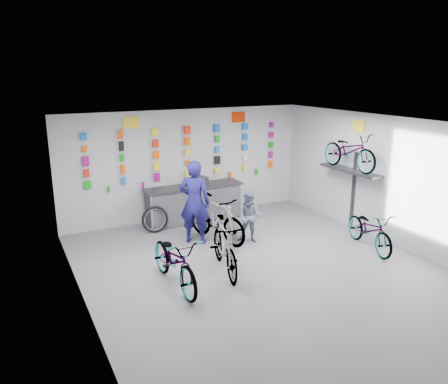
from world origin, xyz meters
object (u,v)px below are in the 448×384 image
bike_right (370,229)px  customer (250,217)px  counter (194,204)px  bike_service (216,218)px  bike_center (225,246)px  clerk (195,202)px  bike_left (175,260)px

bike_right → customer: customer is taller
counter → customer: customer is taller
bike_service → customer: bearing=-49.3°
bike_center → clerk: size_ratio=0.93×
counter → bike_service: (-0.11, -1.60, 0.09)m
bike_left → bike_right: 4.66m
counter → bike_left: bike_left is taller
bike_right → customer: (-2.25, 1.62, 0.16)m
bike_left → customer: customer is taller
bike_left → clerk: clerk is taller
counter → bike_service: bike_service is taller
counter → clerk: bearing=-112.9°
bike_center → bike_left: bearing=-161.7°
counter → bike_center: bearing=-102.8°
bike_center → bike_service: (0.62, 1.62, 0.01)m
bike_left → clerk: (1.23, 1.88, 0.48)m
bike_center → bike_service: size_ratio=0.98×
clerk → bike_center: bearing=122.7°
clerk → customer: clerk is taller
bike_center → counter: bearing=90.5°
bike_service → customer: 0.80m
bike_left → bike_center: 1.12m
counter → bike_right: size_ratio=1.52×
bike_service → clerk: clerk is taller
bike_left → customer: (2.40, 1.29, 0.10)m
bike_right → bike_service: bike_service is taller
counter → bike_right: (2.81, -3.65, -0.02)m
bike_service → clerk: bearing=145.1°
clerk → customer: bearing=-170.0°
bike_left → bike_center: (1.11, 0.10, 0.04)m
bike_center → customer: 1.76m
bike_center → bike_right: 3.57m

